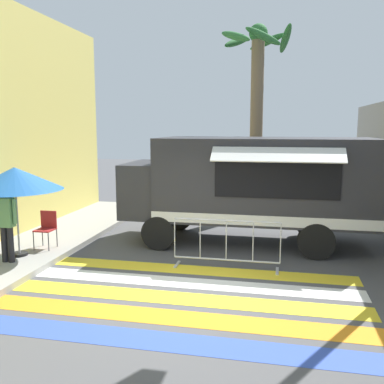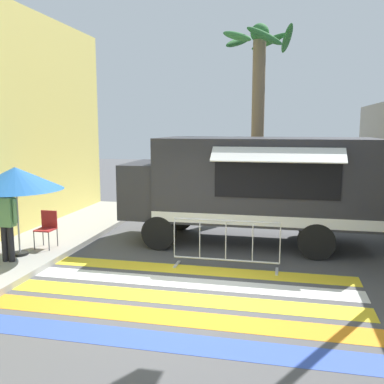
# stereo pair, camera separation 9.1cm
# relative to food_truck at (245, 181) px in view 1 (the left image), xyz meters

# --- Properties ---
(ground_plane) EXTENTS (60.00, 60.00, 0.00)m
(ground_plane) POSITION_rel_food_truck_xyz_m (-0.73, -3.69, -1.60)
(ground_plane) COLOR #4C4C4F
(crosswalk_painted) EXTENTS (6.40, 3.60, 0.01)m
(crosswalk_painted) POSITION_rel_food_truck_xyz_m (-0.73, -3.86, -1.60)
(crosswalk_painted) COLOR #334FB2
(crosswalk_painted) RESTS_ON ground_plane
(food_truck) EXTENTS (6.16, 2.71, 2.70)m
(food_truck) POSITION_rel_food_truck_xyz_m (0.00, 0.00, 0.00)
(food_truck) COLOR #2D2D33
(food_truck) RESTS_ON ground_plane
(traffic_signal_pole) EXTENTS (4.53, 0.29, 6.79)m
(traffic_signal_pole) POSITION_rel_food_truck_xyz_m (2.21, -2.56, 2.96)
(traffic_signal_pole) COLOR #515456
(traffic_signal_pole) RESTS_ON ground_plane
(patio_umbrella) EXTENTS (2.04, 2.04, 1.98)m
(patio_umbrella) POSITION_rel_food_truck_xyz_m (-4.79, -2.54, 0.25)
(patio_umbrella) COLOR black
(patio_umbrella) RESTS_ON sidewalk_left
(folding_chair) EXTENTS (0.40, 0.40, 0.87)m
(folding_chair) POSITION_rel_food_truck_xyz_m (-4.51, -1.82, -0.95)
(folding_chair) COLOR #4C4C51
(folding_chair) RESTS_ON sidewalk_left
(vendor_person) EXTENTS (0.53, 0.21, 1.63)m
(vendor_person) POSITION_rel_food_truck_xyz_m (-4.74, -3.00, -0.55)
(vendor_person) COLOR black
(vendor_person) RESTS_ON sidewalk_left
(barricade_front) EXTENTS (2.26, 0.44, 1.06)m
(barricade_front) POSITION_rel_food_truck_xyz_m (-0.20, -2.10, -1.08)
(barricade_front) COLOR #B7BABF
(barricade_front) RESTS_ON ground_plane
(palm_tree) EXTENTS (2.43, 2.39, 6.25)m
(palm_tree) POSITION_rel_food_truck_xyz_m (0.02, 3.71, 2.44)
(palm_tree) COLOR #7A664C
(palm_tree) RESTS_ON ground_plane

